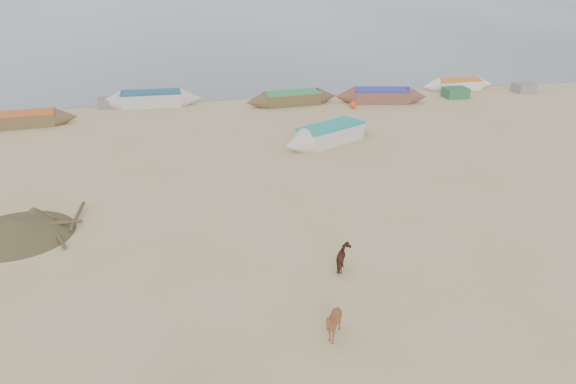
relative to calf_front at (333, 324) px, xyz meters
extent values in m
plane|color=tan|center=(0.42, 3.00, -0.46)|extent=(140.00, 140.00, 0.00)
plane|color=slate|center=(0.42, 85.00, -0.45)|extent=(160.00, 160.00, 0.00)
imported|color=brown|center=(0.00, 0.00, 0.00)|extent=(1.00, 0.93, 0.92)
imported|color=#4F2519|center=(1.29, 3.11, -0.08)|extent=(0.67, 0.77, 0.76)
cone|color=brown|center=(-8.85, 7.67, -0.18)|extent=(4.00, 4.00, 0.57)
sphere|color=#F04116|center=(7.66, 21.27, -0.24)|extent=(0.44, 0.44, 0.44)
cube|color=slate|center=(-7.03, 24.78, -0.18)|extent=(1.20, 1.10, 0.56)
cube|color=#2B613F|center=(15.17, 22.54, -0.14)|extent=(1.50, 1.20, 0.64)
cube|color=slate|center=(20.54, 22.97, -0.16)|extent=(1.30, 1.20, 0.60)
camera|label=1|loc=(-3.51, -10.79, 8.29)|focal=35.00mm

